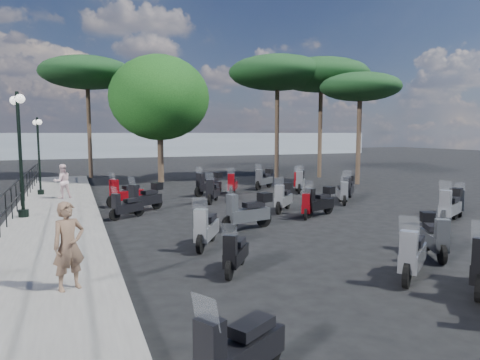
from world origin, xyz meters
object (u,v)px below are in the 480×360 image
object	(u,v)px
scooter_20	(349,188)
scooter_25	(342,194)
scooter_1	(235,254)
pine_0	(277,73)
scooter_15	(232,185)
scooter_9	(213,192)
broadleaf_tree	(159,98)
scooter_21	(264,179)
scooter_26	(300,182)
scooter_2	(126,207)
scooter_24	(455,203)
scooter_6	(412,256)
scooter_13	(307,205)
lamp_post_2	(39,151)
pine_1	(321,75)
scooter_14	(284,198)
pine_2	(87,73)
scooter_4	(125,194)
scooter_10	(209,184)
lamp_post_1	(20,146)
scooter_0	(238,353)
woman	(69,246)
scooter_3	(145,198)
scooter_27	(298,182)
scooter_19	(319,202)
pine_3	(360,87)
scooter_8	(248,212)
scooter_18	(450,206)
pedestrian_far	(62,181)

from	to	relation	value
scooter_20	scooter_25	size ratio (longest dim) A/B	0.95
scooter_1	pine_0	size ratio (longest dim) A/B	0.16
scooter_15	scooter_9	bearing A→B (deg)	78.00
scooter_9	broadleaf_tree	size ratio (longest dim) A/B	0.20
scooter_21	scooter_26	world-z (taller)	scooter_26
scooter_2	scooter_24	xyz separation A→B (m)	(11.46, -3.75, 0.03)
scooter_6	scooter_13	world-z (taller)	scooter_6
lamp_post_2	pine_1	xyz separation A→B (m)	(17.18, 3.13, 4.65)
scooter_6	scooter_14	xyz separation A→B (m)	(1.06, 7.86, 0.03)
lamp_post_2	scooter_1	distance (m)	14.44
scooter_25	pine_2	size ratio (longest dim) A/B	0.18
scooter_4	pine_0	bearing A→B (deg)	-83.90
scooter_10	pine_2	world-z (taller)	pine_2
lamp_post_1	scooter_26	size ratio (longest dim) A/B	2.68
scooter_0	woman	bearing A→B (deg)	-4.52
scooter_21	scooter_24	distance (m)	9.98
scooter_2	scooter_14	bearing A→B (deg)	-130.07
scooter_3	pine_1	bearing A→B (deg)	-89.68
scooter_10	pine_1	size ratio (longest dim) A/B	0.21
scooter_9	broadleaf_tree	xyz separation A→B (m)	(-0.56, 8.65, 4.65)
scooter_1	scooter_3	bearing A→B (deg)	-50.54
scooter_15	scooter_13	bearing A→B (deg)	121.66
scooter_10	scooter_26	bearing A→B (deg)	-126.16
scooter_1	scooter_27	xyz separation A→B (m)	(7.93, 11.40, 0.03)
scooter_1	scooter_20	size ratio (longest dim) A/B	0.92
scooter_19	pine_3	xyz separation A→B (m)	(7.39, 7.61, 5.14)
scooter_10	scooter_15	xyz separation A→B (m)	(1.18, -0.14, -0.07)
pine_3	scooter_15	bearing A→B (deg)	-171.12
scooter_13	pine_0	size ratio (longest dim) A/B	0.16
broadleaf_tree	pine_3	bearing A→B (deg)	-26.32
scooter_6	scooter_10	bearing A→B (deg)	-36.67
broadleaf_tree	lamp_post_1	bearing A→B (deg)	-124.00
scooter_14	scooter_8	bearing A→B (deg)	86.89
scooter_3	scooter_26	world-z (taller)	scooter_26
lamp_post_2	pine_2	xyz separation A→B (m)	(2.59, 8.50, 4.75)
scooter_14	scooter_18	world-z (taller)	scooter_18
scooter_24	pine_2	world-z (taller)	pine_2
scooter_14	pine_1	size ratio (longest dim) A/B	0.17
lamp_post_2	scooter_13	size ratio (longest dim) A/B	2.75
scooter_24	woman	bearing A→B (deg)	46.71
lamp_post_1	scooter_14	world-z (taller)	lamp_post_1
scooter_14	woman	bearing A→B (deg)	82.47
scooter_4	lamp_post_1	bearing A→B (deg)	88.27
scooter_2	scooter_21	distance (m)	9.73
pine_2	scooter_24	bearing A→B (deg)	-57.45
scooter_10	scooter_21	distance (m)	3.77
scooter_1	scooter_3	xyz separation A→B (m)	(-0.63, 8.12, 0.11)
lamp_post_1	scooter_18	distance (m)	14.76
pedestrian_far	scooter_15	world-z (taller)	pedestrian_far
scooter_18	scooter_15	bearing A→B (deg)	-0.47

